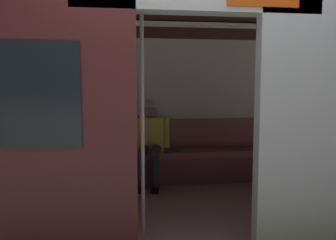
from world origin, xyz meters
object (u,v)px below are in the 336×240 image
person_seated (150,137)px  handbag (124,146)px  bench_seat (167,158)px  book (179,150)px  train_car (172,79)px  grab_pole_door (142,123)px

person_seated → handbag: (0.39, -0.10, -0.13)m
bench_seat → book: 0.22m
person_seated → book: bearing=-169.9°
handbag → book: 0.82m
train_car → grab_pole_door: bearing=61.3°
grab_pole_door → bench_seat: bearing=-104.4°
bench_seat → train_car: bearing=86.3°
grab_pole_door → handbag: bearing=-82.4°
book → bench_seat: bearing=-23.2°
person_seated → grab_pole_door: grab_pole_door is taller
train_car → bench_seat: (-0.06, -0.98, -1.14)m
bench_seat → grab_pole_door: 1.83m
person_seated → bench_seat: bearing=-168.7°
train_car → book: 1.45m
train_car → person_seated: (0.19, -0.93, -0.81)m
train_car → book: (-0.24, -1.01, -1.01)m
bench_seat → handbag: bearing=-4.1°
book → grab_pole_door: bearing=38.9°
train_car → person_seated: 1.25m
person_seated → grab_pole_door: size_ratio=0.56×
handbag → grab_pole_door: size_ratio=0.12×
person_seated → grab_pole_door: bearing=84.2°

